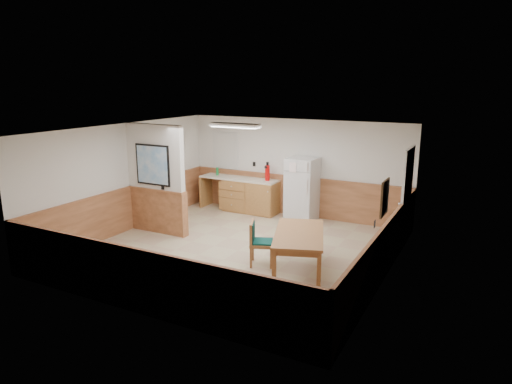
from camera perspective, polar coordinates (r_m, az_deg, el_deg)
The scene contains 20 objects.
ground at distance 9.55m, azimuth -2.24°, elevation -7.31°, with size 6.00×6.00×0.00m, color tan.
ceiling at distance 8.97m, azimuth -2.39°, elevation 7.79°, with size 6.00×6.00×0.02m, color white.
back_wall at distance 11.81m, azimuth 4.97°, elevation 3.03°, with size 6.00×0.02×2.50m, color silver.
right_wall at distance 8.15m, azimuth 16.32°, elevation -2.30°, with size 0.02×6.00×2.50m, color silver.
left_wall at distance 10.95m, azimuth -16.05°, elevation 1.71°, with size 0.02×6.00×2.50m, color silver.
wainscot_back at distance 11.95m, azimuth 4.86°, elevation -0.52°, with size 6.00×0.04×1.00m, color #BD784B.
wainscot_right at distance 8.38m, azimuth 15.84°, elevation -7.22°, with size 0.04×6.00×1.00m, color #BD784B.
wainscot_left at distance 11.11m, azimuth -15.73°, elevation -2.09°, with size 0.04×6.00×1.00m, color #BD784B.
partition_wall at distance 10.60m, azimuth -12.38°, elevation 1.45°, with size 1.50×0.20×2.50m.
kitchen_counter at distance 12.21m, azimuth -0.92°, elevation -0.36°, with size 2.20×0.61×1.00m.
exterior_door at distance 10.02m, azimuth 18.25°, elevation -0.69°, with size 0.07×1.02×2.15m.
kitchen_window at distance 12.69m, azimuth -3.85°, elevation 5.15°, with size 0.80×0.04×1.00m.
wall_painting at distance 7.80m, azimuth 15.77°, elevation -0.70°, with size 0.04×0.50×0.60m.
fluorescent_fixture at distance 10.49m, azimuth -2.63°, elevation 8.33°, with size 1.20×0.30×0.09m.
refrigerator at distance 11.44m, azimuth 5.78°, elevation 0.34°, with size 0.72×0.73×1.59m.
dining_table at distance 8.35m, azimuth 5.41°, elevation -5.68°, with size 1.39×1.92×0.75m.
dining_bench at distance 8.16m, azimuth 14.00°, elevation -8.88°, with size 0.35×1.59×0.45m.
dining_chair at distance 8.68m, azimuth 0.15°, elevation -5.99°, with size 0.72×0.61×0.85m.
fire_extinguisher at distance 11.87m, azimuth 1.44°, elevation 2.46°, with size 0.16×0.16×0.49m.
soap_bottle at distance 12.63m, azimuth -4.86°, elevation 2.61°, with size 0.07×0.07×0.22m, color #198B3F.
Camera 1 is at (4.46, -7.72, 3.41)m, focal length 32.00 mm.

